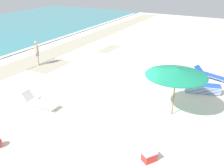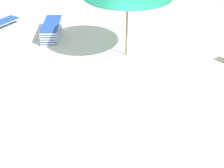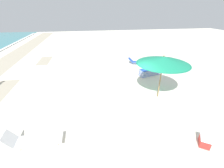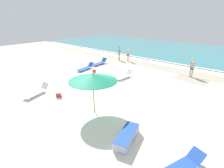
# 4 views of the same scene
# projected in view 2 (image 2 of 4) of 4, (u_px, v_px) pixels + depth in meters

# --- Properties ---
(ground_plane) EXTENTS (60.00, 60.00, 0.16)m
(ground_plane) POSITION_uv_depth(u_px,v_px,m) (145.00, 96.00, 8.63)
(ground_plane) COLOR silver
(lounger_stack) EXTENTS (1.12, 1.99, 0.49)m
(lounger_stack) POSITION_uv_depth(u_px,v_px,m) (52.00, 30.00, 11.75)
(lounger_stack) COLOR blue
(lounger_stack) RESTS_ON ground_plane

